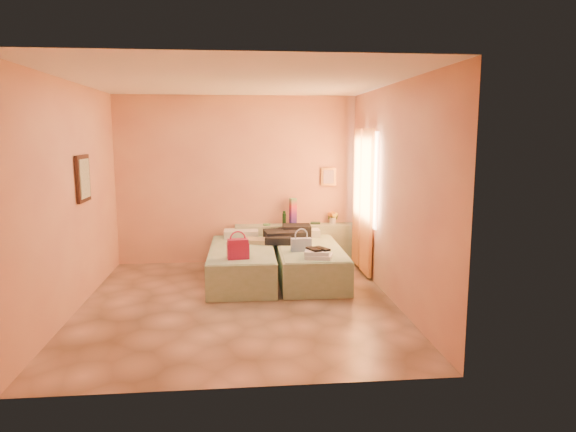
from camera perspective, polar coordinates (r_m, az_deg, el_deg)
The scene contains 16 objects.
ground at distance 6.75m, azimuth -5.47°, elevation -9.64°, with size 4.50×4.50×0.00m, color tan.
room_walls at distance 6.98m, azimuth -4.02°, elevation 5.97°, with size 4.02×4.51×2.81m.
headboard_ledge at distance 8.75m, azimuth 0.84°, elevation -3.06°, with size 2.05×0.30×0.65m, color #A2B291.
bed_left at distance 7.69m, azimuth -5.14°, elevation -5.37°, with size 0.90×2.00×0.50m, color #9EBA95.
bed_right at distance 7.76m, azimuth 2.36°, elevation -5.20°, with size 0.90×2.00×0.50m, color #9EBA95.
water_bottle at distance 8.63m, azimuth -0.42°, elevation -0.26°, with size 0.06×0.06×0.23m, color #163D1E.
rainbow_box at distance 8.67m, azimuth 0.56°, elevation 0.52°, with size 0.10×0.10×0.45m, color #B5163E.
small_dish at distance 8.60m, azimuth -2.38°, elevation -0.97°, with size 0.13×0.13×0.03m, color #4F925E.
green_book at distance 8.78m, azimuth 3.06°, elevation -0.78°, with size 0.17×0.12×0.03m, color #24442F.
flower_vase at distance 8.81m, azimuth 5.00°, elevation -0.03°, with size 0.19×0.19×0.25m, color silver.
magenta_handbag at distance 6.96m, azimuth -5.58°, elevation -3.65°, with size 0.29×0.16×0.27m, color #B5163E.
khaki_garment at distance 7.96m, azimuth -3.45°, elevation -2.76°, with size 0.38×0.30×0.06m, color tan.
clothes_pile at distance 8.13m, azimuth -0.03°, elevation -2.01°, with size 0.67×0.67×0.20m, color black.
blue_handbag at distance 7.38m, azimuth 1.48°, elevation -3.20°, with size 0.29×0.13×0.19m, color #4665A9.
towel_stack at distance 7.00m, azimuth 3.45°, elevation -4.26°, with size 0.35×0.30×0.10m, color silver.
sandal_pair at distance 7.02m, azimuth 3.34°, elevation -3.69°, with size 0.20×0.26×0.03m, color black.
Camera 1 is at (0.00, -6.40, 2.15)m, focal length 32.00 mm.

